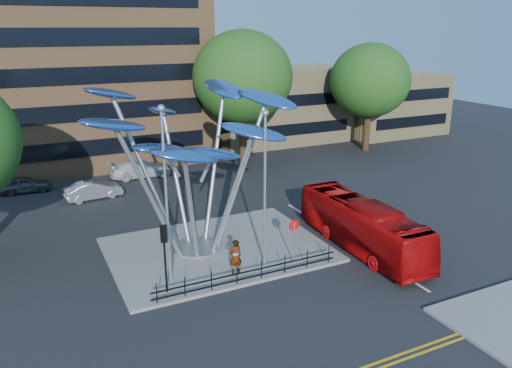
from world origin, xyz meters
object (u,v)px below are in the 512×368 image
red_bus (362,225)px  parked_car_right (140,169)px  tree_right (243,77)px  street_lamp_left (165,181)px  leaf_sculpture (191,132)px  pedestrian (235,257)px  street_lamp_right (265,176)px  parked_car_mid (93,190)px  traffic_light_island (164,245)px  no_entry_sign_island (294,234)px  tree_far (370,81)px  parked_car_left (25,184)px

red_bus → parked_car_right: (-7.99, 19.87, -0.67)m
tree_right → street_lamp_left: size_ratio=1.38×
leaf_sculpture → pedestrian: bearing=-79.0°
parked_car_right → red_bus: bearing=-159.4°
street_lamp_right → parked_car_mid: 17.29m
tree_right → traffic_light_island: size_ratio=3.54×
leaf_sculpture → street_lamp_left: (-2.43, -3.18, -1.52)m
street_lamp_right → no_entry_sign_island: bearing=-17.9°
parked_car_right → parked_car_mid: bearing=131.2°
tree_far → street_lamp_right: size_ratio=1.30×
traffic_light_island → parked_car_right: (3.61, 20.07, -1.88)m
no_entry_sign_island → parked_car_mid: 17.82m
street_lamp_right → parked_car_left: street_lamp_right is taller
parked_car_right → no_entry_sign_island: bearing=-171.7°
pedestrian → parked_car_mid: size_ratio=0.46×
no_entry_sign_island → parked_car_right: 20.36m
leaf_sculpture → no_entry_sign_island: bearing=-45.7°
tree_right → street_lamp_right: 20.64m
tree_far → red_bus: 25.34m
leaf_sculpture → street_lamp_right: leaf_sculpture is taller
tree_far → parked_car_mid: (-27.89, -3.55, -6.43)m
pedestrian → street_lamp_right: bearing=-171.0°
pedestrian → parked_car_mid: bearing=-73.1°
no_entry_sign_island → parked_car_mid: size_ratio=0.59×
street_lamp_left → parked_car_left: (-5.89, 18.86, -4.72)m
leaf_sculpture → red_bus: size_ratio=1.26×
tree_right → pedestrian: 22.49m
tree_far → street_lamp_left: bearing=-145.1°
tree_right → street_lamp_left: (-12.50, -18.50, -2.68)m
tree_right → red_bus: tree_right is taller
tree_right → parked_car_mid: tree_right is taller
leaf_sculpture → no_entry_sign_island: size_ratio=5.19×
pedestrian → red_bus: bearing=-179.6°
street_lamp_right → no_entry_sign_island: street_lamp_right is taller
tree_right → red_bus: 20.45m
no_entry_sign_island → parked_car_left: no_entry_sign_island is taller
street_lamp_right → parked_car_right: street_lamp_right is taller
tree_right → parked_car_right: bearing=176.5°
tree_far → tree_right: bearing=-180.0°
street_lamp_right → tree_far: bearing=41.5°
red_bus → pedestrian: 7.91m
no_entry_sign_island → parked_car_right: (-3.39, 20.05, -1.08)m
traffic_light_island → parked_car_right: size_ratio=0.67×
tree_right → parked_car_mid: size_ratio=2.94×
parked_car_left → parked_car_right: size_ratio=0.74×
street_lamp_left → no_entry_sign_island: street_lamp_left is taller
street_lamp_right → pedestrian: bearing=-171.6°
traffic_light_island → red_bus: traffic_light_island is taller
tree_right → street_lamp_left: bearing=-124.0°
street_lamp_left → red_bus: 11.81m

